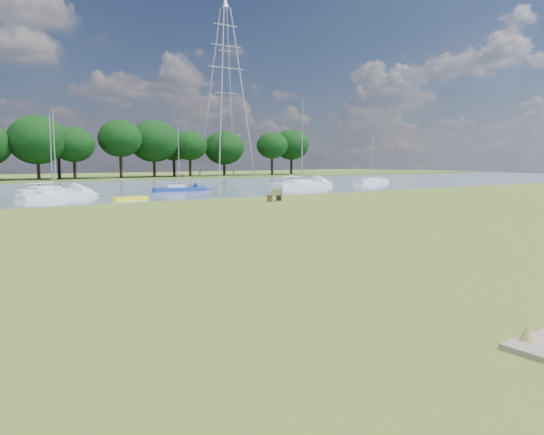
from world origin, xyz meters
TOP-DOWN VIEW (x-y plane):
  - ground at (0.00, 0.00)m, footprint 220.00×220.00m
  - river at (0.00, 42.00)m, footprint 220.00×40.00m
  - riverbank_bench at (13.77, 17.09)m, footprint 1.71×1.09m
  - kayak at (4.27, 24.00)m, footprint 3.09×1.35m
  - pylon at (39.90, 70.00)m, footprint 7.64×5.35m
  - sailboat_0 at (28.57, 32.60)m, footprint 8.47×3.22m
  - sailboat_2 at (-0.10, 30.07)m, footprint 6.58×3.67m
  - sailboat_3 at (12.56, 32.65)m, footprint 5.47×2.13m
  - sailboat_5 at (41.78, 33.99)m, footprint 5.95×2.42m
  - sailboat_6 at (1.01, 36.44)m, footprint 6.54×2.97m

SIDE VIEW (x-z plane):
  - ground at x=0.00m, z-range 0.00..0.00m
  - river at x=0.00m, z-range -0.05..0.05m
  - kayak at x=4.27m, z-range 0.05..0.35m
  - sailboat_3 at x=12.56m, z-range -2.90..3.78m
  - sailboat_2 at x=-0.10m, z-range -3.28..4.22m
  - sailboat_6 at x=1.01m, z-range -3.36..4.33m
  - sailboat_5 at x=41.78m, z-range -3.26..4.27m
  - riverbank_bench at x=13.77m, z-range 0.00..1.02m
  - sailboat_0 at x=28.57m, z-range -4.61..5.74m
  - pylon at x=39.90m, z-range 4.29..37.24m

